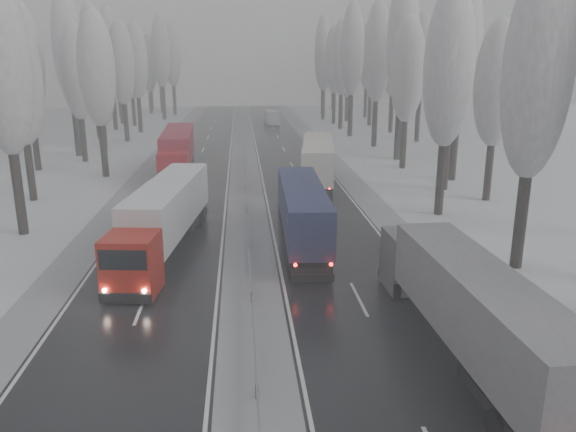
{
  "coord_description": "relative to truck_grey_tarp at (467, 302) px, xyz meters",
  "views": [
    {
      "loc": [
        -0.36,
        -13.03,
        11.38
      ],
      "look_at": [
        2.4,
        19.6,
        2.2
      ],
      "focal_mm": 35.0,
      "sensor_mm": 36.0,
      "label": 1
    }
  ],
  "objects": [
    {
      "name": "tree_68",
      "position": [
        -24.78,
        62.86,
        8.41
      ],
      "size": [
        3.6,
        3.6,
        16.65
      ],
      "color": "black",
      "rests_on": "ground"
    },
    {
      "name": "tree_25",
      "position": [
        16.61,
        48.77,
        10.19
      ],
      "size": [
        3.6,
        3.6,
        19.44
      ],
      "color": "black",
      "rests_on": "ground"
    },
    {
      "name": "tree_34",
      "position": [
        7.53,
        90.06,
        9.04
      ],
      "size": [
        3.6,
        3.6,
        17.63
      ],
      "color": "black",
      "rests_on": "ground"
    },
    {
      "name": "tree_79",
      "position": [
        -28.53,
        113.06,
        8.68
      ],
      "size": [
        3.6,
        3.6,
        17.07
      ],
      "color": "black",
      "rests_on": "ground"
    },
    {
      "name": "truck_blue_box",
      "position": [
        -4.81,
        15.03,
        -0.04
      ],
      "size": [
        2.83,
        15.41,
        3.93
      ],
      "rotation": [
        0.0,
        0.0,
        -0.03
      ],
      "color": "#1A1F42",
      "rests_on": "ground"
    },
    {
      "name": "tree_31",
      "position": [
        14.28,
        79.45,
        9.64
      ],
      "size": [
        3.6,
        3.6,
        18.58
      ],
      "color": "black",
      "rests_on": "ground"
    },
    {
      "name": "tree_75",
      "position": [
        -32.4,
        97.08,
        9.65
      ],
      "size": [
        3.6,
        3.6,
        18.6
      ],
      "color": "black",
      "rests_on": "ground"
    },
    {
      "name": "tree_69",
      "position": [
        -29.62,
        66.86,
        10.13
      ],
      "size": [
        3.6,
        3.6,
        19.35
      ],
      "color": "black",
      "rests_on": "ground"
    },
    {
      "name": "tree_19",
      "position": [
        11.82,
        24.78,
        7.08
      ],
      "size": [
        3.6,
        3.6,
        14.57
      ],
      "color": "black",
      "rests_on": "ground"
    },
    {
      "name": "tree_21",
      "position": [
        11.92,
        32.91,
        9.67
      ],
      "size": [
        3.6,
        3.6,
        18.62
      ],
      "color": "black",
      "rests_on": "ground"
    },
    {
      "name": "tree_35",
      "position": [
        16.74,
        94.06,
        9.43
      ],
      "size": [
        3.6,
        3.6,
        18.25
      ],
      "color": "black",
      "rests_on": "ground"
    },
    {
      "name": "tree_36",
      "position": [
        8.83,
        99.91,
        10.69
      ],
      "size": [
        3.6,
        3.6,
        20.23
      ],
      "color": "black",
      "rests_on": "ground"
    },
    {
      "name": "tree_20",
      "position": [
        9.69,
        28.91,
        7.81
      ],
      "size": [
        3.6,
        3.6,
        15.71
      ],
      "color": "black",
      "rests_on": "ground"
    },
    {
      "name": "truck_red_white",
      "position": [
        -13.22,
        13.79,
        0.06
      ],
      "size": [
        4.41,
        16.12,
        4.1
      ],
      "rotation": [
        0.0,
        0.0,
        -0.12
      ],
      "color": "#9E1308",
      "rests_on": "ground"
    },
    {
      "name": "tree_71",
      "position": [
        -29.29,
        76.94,
        10.29
      ],
      "size": [
        3.6,
        3.6,
        19.61
      ],
      "color": "black",
      "rests_on": "ground"
    },
    {
      "name": "tree_74",
      "position": [
        -23.27,
        93.08,
        10.34
      ],
      "size": [
        3.6,
        3.6,
        19.68
      ],
      "color": "black",
      "rests_on": "ground"
    },
    {
      "name": "tree_39",
      "position": [
        13.35,
        114.47,
        8.12
      ],
      "size": [
        3.6,
        3.6,
        16.19
      ],
      "color": "black",
      "rests_on": "ground"
    },
    {
      "name": "tree_72",
      "position": [
        -27.13,
        82.28,
        7.43
      ],
      "size": [
        3.6,
        3.6,
        15.11
      ],
      "color": "black",
      "rests_on": "ground"
    },
    {
      "name": "tree_62",
      "position": [
        -22.15,
        37.48,
        8.02
      ],
      "size": [
        3.6,
        3.6,
        16.04
      ],
      "color": "black",
      "rests_on": "ground"
    },
    {
      "name": "tree_38",
      "position": [
        10.53,
        110.47,
        9.25
      ],
      "size": [
        3.6,
        3.6,
        17.97
      ],
      "color": "black",
      "rests_on": "ground"
    },
    {
      "name": "tree_58",
      "position": [
        -23.33,
        18.31,
        8.77
      ],
      "size": [
        3.6,
        3.6,
        17.21
      ],
      "color": "black",
      "rests_on": "ground"
    },
    {
      "name": "tree_65",
      "position": [
        -28.26,
        50.46,
        10.21
      ],
      "size": [
        3.6,
        3.6,
        19.48
      ],
      "color": "black",
      "rests_on": "ground"
    },
    {
      "name": "tree_63",
      "position": [
        -30.05,
        41.48,
        8.56
      ],
      "size": [
        3.6,
        3.6,
        16.88
      ],
      "color": "black",
      "rests_on": "ground"
    },
    {
      "name": "tree_16",
      "position": [
        6.83,
        9.42,
        8.33
      ],
      "size": [
        3.6,
        3.6,
        16.53
      ],
      "color": "black",
      "rests_on": "ground"
    },
    {
      "name": "tree_77",
      "position": [
        -27.86,
        106.47,
        6.93
      ],
      "size": [
        3.6,
        3.6,
        14.32
      ],
      "color": "black",
      "rests_on": "ground"
    },
    {
      "name": "tree_78",
      "position": [
        -25.76,
        109.06,
        10.26
      ],
      "size": [
        3.6,
        3.6,
        19.55
      ],
      "color": "black",
      "rests_on": "ground"
    },
    {
      "name": "tree_27",
      "position": [
        16.51,
        59.02,
        9.03
      ],
      "size": [
        3.6,
        3.6,
        17.62
      ],
      "color": "black",
      "rests_on": "ground"
    },
    {
      "name": "tree_37",
      "position": [
        15.82,
        103.91,
        8.23
      ],
      "size": [
        3.6,
        3.6,
        16.37
      ],
      "color": "black",
      "rests_on": "ground"
    },
    {
      "name": "median_slush",
      "position": [
        -8.2,
        23.75,
        -2.31
      ],
      "size": [
        3.0,
        200.0,
        0.04
      ],
      "primitive_type": "cube",
      "color": "#999CA0",
      "rests_on": "ground"
    },
    {
      "name": "tree_24",
      "position": [
        9.7,
        44.77,
        10.85
      ],
      "size": [
        3.6,
        3.6,
        20.49
      ],
      "color": "black",
      "rests_on": "ground"
    },
    {
      "name": "tree_73",
      "position": [
        -30.02,
        86.28,
        8.77
      ],
      "size": [
        3.6,
        3.6,
        17.22
      ],
      "color": "black",
      "rests_on": "ground"
    },
    {
      "name": "shoulder_left",
      "position": [
        -18.4,
        23.75,
        -2.31
      ],
      "size": [
        2.4,
        200.0,
        0.04
      ],
      "primitive_type": "cube",
      "color": "#999CA0",
      "rests_on": "ground"
    },
    {
      "name": "tree_60",
      "position": [
        -25.95,
        27.95,
        7.26
      ],
      "size": [
        3.6,
        3.6,
        14.84
      ],
      "color": "black",
      "rests_on": "ground"
    },
    {
      "name": "tree_30",
      "position": [
        8.36,
        75.45,
        9.18
      ],
      "size": [
        3.6,
        3.6,
        17.86
      ],
      "color": "black",
      "rests_on": "ground"
    },
    {
      "name": "tree_18",
      "position": [
        6.3,
        20.78,
        8.37
      ],
      "size": [
        3.6,
        3.6,
        16.58
      ],
      "color": "black",
      "rests_on": "ground"
    },
    {
      "name": "tree_70",
      "position": [
        -24.53,
        72.94,
        8.69
      ],
      "size": [
        3.6,
        3.6,
        17.09
      ],
      "color": "black",
      "rests_on": "ground"
    },
    {
      "name": "carriageway_left",
      "position": [
        -13.45,
        23.75,
        -2.32
      ],
      "size": [
        7.5,
        200.0,
        0.03
      ],
      "primitive_type": "cube",
      "color": "black",
      "rests_on": "ground"
    },
    {
      "name": "carriageway_right",
      "position": [
        -2.95,
        23.75,
        -2.32
      ],
      "size": [
        7.5,
        200.0,
        0.03
      ],
      "primitive_type": "cube",
      "color": "black",
      "rests_on": "ground"
    },
    {
      "name": "median_guardrail",
      "position": [
        -8.2,
        23.73,
        -1.74
      ],
      "size": [
        0.12,
        200.0,
        0.76
      ],
      "color": "slate",
      "rests_on": "ground"
    },
    {
      "name": "truck_grey_tarp",
      "position": [
        0.0,
        0.0,
        0.0
      ],
      "size": [
        2.88,
        15.66,
        4.0
      ],
      "rotation": [
        0.0,
        0.0,
        0.03
      ],
      "color": "#545559",
      "rests_on": "ground"
    },
    {
      "name": "truck_cream_box",
      "position": [
        -1.45,
        31.93,
        0.13
      ],
      "size": [
        4.81,
        16.62,
        4.23
      ],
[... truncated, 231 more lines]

